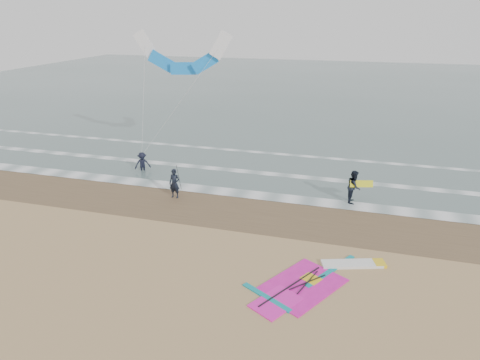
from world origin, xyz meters
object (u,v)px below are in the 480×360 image
(windsurf_rig, at_px, (317,280))
(person_standing, at_px, (174,183))
(person_walking, at_px, (354,187))
(person_wading, at_px, (142,159))
(surf_kite, at_px, (182,57))

(windsurf_rig, bearing_deg, person_standing, 145.42)
(windsurf_rig, distance_m, person_standing, 11.06)
(person_walking, relative_size, person_wading, 1.14)
(person_walking, xyz_separation_m, person_wading, (-14.21, 1.41, -0.11))
(person_walking, xyz_separation_m, surf_kite, (-11.96, 4.01, 6.55))
(windsurf_rig, bearing_deg, surf_kite, 131.04)
(person_standing, bearing_deg, person_walking, 13.38)
(windsurf_rig, relative_size, person_standing, 3.18)
(windsurf_rig, distance_m, person_walking, 8.58)
(person_walking, bearing_deg, surf_kite, 71.78)
(windsurf_rig, relative_size, person_walking, 2.94)
(person_wading, xyz_separation_m, surf_kite, (2.25, 2.60, 6.66))
(windsurf_rig, distance_m, surf_kite, 18.14)
(person_standing, bearing_deg, surf_kite, 107.11)
(windsurf_rig, height_order, person_walking, person_walking)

